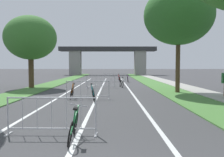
% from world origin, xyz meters
% --- Properties ---
extents(grass_verge_left, '(2.32, 57.64, 0.05)m').
position_xyz_m(grass_verge_left, '(-5.35, 23.58, 0.03)').
color(grass_verge_left, '#477A38').
rests_on(grass_verge_left, ground).
extents(grass_verge_right, '(2.32, 57.64, 0.05)m').
position_xyz_m(grass_verge_right, '(5.35, 23.58, 0.03)').
color(grass_verge_right, '#477A38').
rests_on(grass_verge_right, ground).
extents(sidewalk_path_right, '(1.80, 57.64, 0.08)m').
position_xyz_m(sidewalk_path_right, '(7.41, 23.58, 0.04)').
color(sidewalk_path_right, '#9E9B93').
rests_on(sidewalk_path_right, ground).
extents(lane_stripe_center, '(0.14, 33.35, 0.01)m').
position_xyz_m(lane_stripe_center, '(0.00, 16.67, 0.00)').
color(lane_stripe_center, silver).
rests_on(lane_stripe_center, ground).
extents(lane_stripe_right_lane, '(0.14, 33.35, 0.01)m').
position_xyz_m(lane_stripe_right_lane, '(2.31, 16.67, 0.00)').
color(lane_stripe_right_lane, silver).
rests_on(lane_stripe_right_lane, ground).
extents(lane_stripe_left_lane, '(0.14, 33.35, 0.01)m').
position_xyz_m(lane_stripe_left_lane, '(-2.31, 16.67, 0.00)').
color(lane_stripe_left_lane, silver).
rests_on(lane_stripe_left_lane, ground).
extents(overpass_bridge, '(20.28, 2.94, 5.91)m').
position_xyz_m(overpass_bridge, '(0.00, 47.64, 3.92)').
color(overpass_bridge, '#2D2D30').
rests_on(overpass_bridge, ground).
extents(tree_left_oak_near, '(4.42, 4.42, 6.20)m').
position_xyz_m(tree_left_oak_near, '(-6.06, 17.96, 4.30)').
color(tree_left_oak_near, '#4C3823').
rests_on(tree_left_oak_near, ground).
extents(tree_right_maple_mid, '(4.81, 4.81, 7.45)m').
position_xyz_m(tree_right_maple_mid, '(5.53, 14.18, 5.40)').
color(tree_right_maple_mid, '#4C3823').
rests_on(tree_right_maple_mid, ground).
extents(crowd_barrier_nearest, '(2.49, 0.48, 1.05)m').
position_xyz_m(crowd_barrier_nearest, '(-0.74, 4.05, 0.52)').
color(crowd_barrier_nearest, '#ADADB2').
rests_on(crowd_barrier_nearest, ground).
extents(crowd_barrier_second, '(2.49, 0.50, 1.05)m').
position_xyz_m(crowd_barrier_second, '(-0.47, 10.99, 0.52)').
color(crowd_barrier_second, '#ADADB2').
rests_on(crowd_barrier_second, ground).
extents(crowd_barrier_third, '(2.49, 0.50, 1.05)m').
position_xyz_m(crowd_barrier_third, '(-0.06, 17.94, 0.52)').
color(crowd_barrier_third, '#ADADB2').
rests_on(crowd_barrier_third, ground).
extents(crowd_barrier_fourth, '(2.49, 0.46, 1.05)m').
position_xyz_m(crowd_barrier_fourth, '(1.27, 24.89, 0.52)').
color(crowd_barrier_fourth, '#ADADB2').
rests_on(crowd_barrier_fourth, ground).
extents(bicycle_red_0, '(0.53, 1.72, 1.00)m').
position_xyz_m(bicycle_red_0, '(1.79, 25.42, 0.38)').
color(bicycle_red_0, black).
rests_on(bicycle_red_0, ground).
extents(bicycle_white_1, '(0.60, 1.60, 0.93)m').
position_xyz_m(bicycle_white_1, '(1.78, 18.42, 0.36)').
color(bicycle_white_1, black).
rests_on(bicycle_white_1, ground).
extents(bicycle_orange_2, '(0.50, 1.65, 1.02)m').
position_xyz_m(bicycle_orange_2, '(-1.44, 11.51, 0.38)').
color(bicycle_orange_2, black).
rests_on(bicycle_orange_2, ground).
extents(bicycle_purple_3, '(0.55, 1.65, 0.99)m').
position_xyz_m(bicycle_purple_3, '(2.77, 25.40, 0.39)').
color(bicycle_purple_3, black).
rests_on(bicycle_purple_3, ground).
extents(bicycle_green_4, '(0.50, 1.65, 0.89)m').
position_xyz_m(bicycle_green_4, '(-0.07, 3.60, 0.36)').
color(bicycle_green_4, black).
rests_on(bicycle_green_4, ground).
extents(bicycle_teal_5, '(0.46, 1.76, 0.94)m').
position_xyz_m(bicycle_teal_5, '(-0.11, 10.47, 0.37)').
color(bicycle_teal_5, black).
rests_on(bicycle_teal_5, ground).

